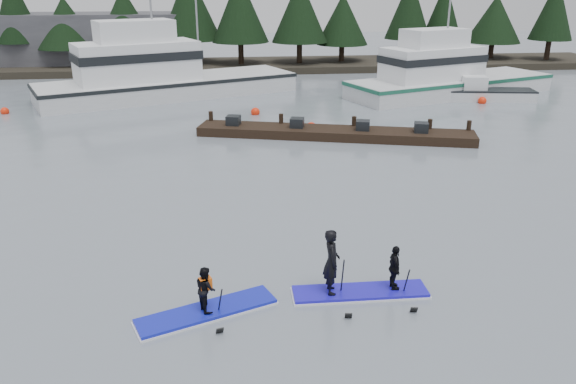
{
  "coord_description": "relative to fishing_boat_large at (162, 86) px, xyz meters",
  "views": [
    {
      "loc": [
        -1.99,
        -11.81,
        7.9
      ],
      "look_at": [
        0.0,
        6.0,
        1.1
      ],
      "focal_mm": 35.0,
      "sensor_mm": 36.0,
      "label": 1
    }
  ],
  "objects": [
    {
      "name": "ground",
      "position": [
        6.49,
        -29.03,
        -0.77
      ],
      "size": [
        160.0,
        160.0,
        0.0
      ],
      "primitive_type": "plane",
      "color": "slate",
      "rests_on": "ground"
    },
    {
      "name": "far_shore",
      "position": [
        6.49,
        12.97,
        -0.47
      ],
      "size": [
        70.0,
        8.0,
        0.6
      ],
      "primitive_type": "cube",
      "color": "#2D281E",
      "rests_on": "ground"
    },
    {
      "name": "treeline",
      "position": [
        6.49,
        12.97,
        -0.77
      ],
      "size": [
        60.0,
        4.0,
        8.0
      ],
      "primitive_type": null,
      "color": "black",
      "rests_on": "ground"
    },
    {
      "name": "waterfront_building",
      "position": [
        -7.51,
        14.97,
        1.73
      ],
      "size": [
        18.0,
        6.0,
        5.0
      ],
      "primitive_type": "cube",
      "color": "#4C4C51",
      "rests_on": "ground"
    },
    {
      "name": "fishing_boat_large",
      "position": [
        0.0,
        0.0,
        0.0
      ],
      "size": [
        18.56,
        11.65,
        10.14
      ],
      "rotation": [
        0.0,
        0.0,
        0.4
      ],
      "color": "silver",
      "rests_on": "ground"
    },
    {
      "name": "fishing_boat_medium",
      "position": [
        20.45,
        -1.47,
        -0.11
      ],
      "size": [
        16.3,
        9.64,
        9.18
      ],
      "rotation": [
        0.0,
        0.0,
        0.35
      ],
      "color": "silver",
      "rests_on": "ground"
    },
    {
      "name": "skiff",
      "position": [
        22.63,
        -3.6,
        -0.4
      ],
      "size": [
        6.57,
        2.92,
        0.74
      ],
      "primitive_type": "cube",
      "rotation": [
        0.0,
        0.0,
        -0.16
      ],
      "color": "silver",
      "rests_on": "ground"
    },
    {
      "name": "floating_dock",
      "position": [
        10.16,
        -12.27,
        -0.53
      ],
      "size": [
        14.6,
        5.76,
        0.49
      ],
      "primitive_type": "cube",
      "rotation": [
        0.0,
        0.0,
        -0.27
      ],
      "color": "black",
      "rests_on": "ground"
    },
    {
      "name": "buoy_a",
      "position": [
        -9.35,
        -4.35,
        -0.77
      ],
      "size": [
        0.52,
        0.52,
        0.52
      ],
      "primitive_type": "sphere",
      "color": "red",
      "rests_on": "ground"
    },
    {
      "name": "buoy_b",
      "position": [
        6.3,
        -6.31,
        -0.77
      ],
      "size": [
        0.56,
        0.56,
        0.56
      ],
      "primitive_type": "sphere",
      "color": "red",
      "rests_on": "ground"
    },
    {
      "name": "buoy_d",
      "position": [
        9.16,
        -10.75,
        -0.77
      ],
      "size": [
        0.64,
        0.64,
        0.64
      ],
      "primitive_type": "sphere",
      "color": "red",
      "rests_on": "ground"
    },
    {
      "name": "buoy_c",
      "position": [
        21.86,
        -4.65,
        -0.77
      ],
      "size": [
        0.57,
        0.57,
        0.57
      ],
      "primitive_type": "sphere",
      "color": "red",
      "rests_on": "ground"
    },
    {
      "name": "paddleboard_solo",
      "position": [
        3.82,
        -28.54,
        -0.41
      ],
      "size": [
        3.61,
        2.11,
        1.79
      ],
      "rotation": [
        0.0,
        0.0,
        0.38
      ],
      "color": "#131DBB",
      "rests_on": "ground"
    },
    {
      "name": "paddleboard_duo",
      "position": [
        7.74,
        -28.04,
        -0.13
      ],
      "size": [
        3.61,
        1.15,
        2.38
      ],
      "rotation": [
        0.0,
        0.0,
        -0.01
      ],
      "color": "#1C15C7",
      "rests_on": "ground"
    }
  ]
}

